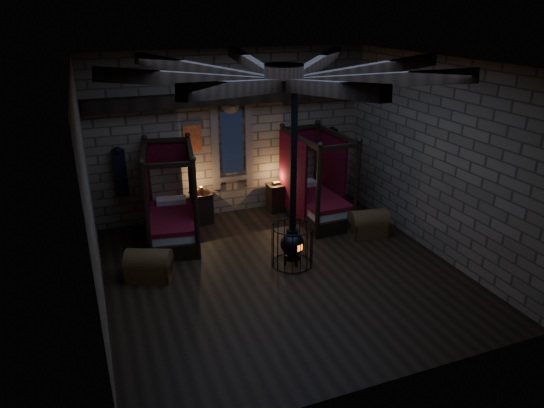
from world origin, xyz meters
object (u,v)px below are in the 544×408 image
object	(u,v)px
bed_right	(315,198)
stove	(292,240)
trunk_right	(368,224)
bed_left	(173,218)
trunk_left	(149,265)

from	to	relation	value
bed_right	stove	size ratio (longest dim) A/B	0.55
trunk_right	stove	distance (m)	2.39
bed_right	stove	xyz separation A→B (m)	(-1.51, -2.06, 0.02)
bed_left	trunk_right	world-z (taller)	bed_left
bed_left	bed_right	world-z (taller)	bed_right
bed_left	trunk_left	world-z (taller)	bed_left
trunk_left	stove	distance (m)	2.96
bed_right	trunk_left	world-z (taller)	bed_right
bed_right	trunk_left	xyz separation A→B (m)	(-4.41, -1.54, -0.27)
trunk_left	trunk_right	xyz separation A→B (m)	(5.18, 0.16, 0.00)
bed_left	trunk_left	bearing A→B (deg)	-106.92
bed_left	bed_right	bearing A→B (deg)	7.92
bed_left	trunk_right	size ratio (longest dim) A/B	2.35
bed_left	trunk_left	xyz separation A→B (m)	(-0.78, -1.61, -0.26)
stove	bed_right	bearing A→B (deg)	34.92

